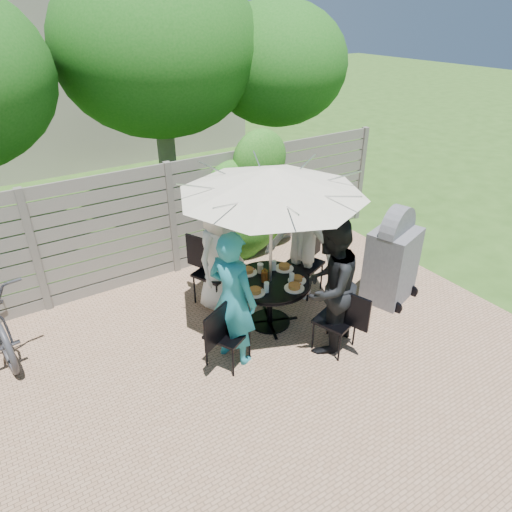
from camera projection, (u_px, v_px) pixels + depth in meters
backyard_envelope at (55, 60)px, 11.70m from camera, size 60.00×60.00×5.00m
patio_table at (270, 294)px, 6.08m from camera, size 1.39×1.39×0.69m
umbrella at (272, 181)px, 5.31m from camera, size 3.02×3.02×2.22m
chair_back at (213, 284)px, 6.63m from camera, size 0.63×0.76×0.99m
person_back at (219, 254)px, 6.31m from camera, size 0.96×0.82×1.67m
chair_left at (227, 345)px, 5.47m from camera, size 0.69×0.59×0.91m
person_left at (233, 299)px, 5.28m from camera, size 0.64×0.75×1.73m
chair_front at (335, 331)px, 5.71m from camera, size 0.55×0.69×0.90m
person_front at (329, 287)px, 5.48m from camera, size 1.06×0.97×1.78m
chair_right at (304, 274)px, 6.87m from camera, size 0.76×0.62×0.99m
person_right at (301, 244)px, 6.49m from camera, size 1.06×1.30×1.76m
plate_back at (248, 271)px, 6.14m from camera, size 0.26×0.26×0.06m
plate_left at (255, 291)px, 5.70m from camera, size 0.26×0.26×0.06m
plate_front at (294, 287)px, 5.79m from camera, size 0.26×0.26×0.06m
plate_right at (284, 267)px, 6.23m from camera, size 0.26×0.26×0.06m
plate_extra at (297, 279)px, 5.95m from camera, size 0.24×0.24×0.06m
glass_left at (266, 287)px, 5.70m from camera, size 0.07×0.07×0.14m
glass_front at (292, 278)px, 5.89m from camera, size 0.07×0.07×0.14m
glass_right at (274, 265)px, 6.18m from camera, size 0.07×0.07×0.14m
syrup_jug at (265, 276)px, 5.92m from camera, size 0.09×0.09×0.16m
coffee_cup at (260, 269)px, 6.13m from camera, size 0.08×0.08×0.12m
bbq_grill at (392, 258)px, 6.54m from camera, size 0.85×0.74×1.47m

